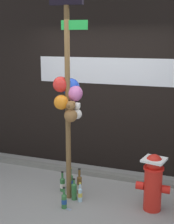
{
  "coord_description": "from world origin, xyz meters",
  "views": [
    {
      "loc": [
        1.58,
        -3.72,
        2.25
      ],
      "look_at": [
        0.14,
        0.23,
        1.3
      ],
      "focal_mm": 51.66,
      "sensor_mm": 36.0,
      "label": 1
    }
  ],
  "objects_px": {
    "memorial_post": "(68,81)",
    "fire_hydrant": "(153,181)",
    "bottle_0": "(74,191)",
    "bottle_2": "(63,184)",
    "bottle_4": "(79,184)",
    "bottle_1": "(64,200)",
    "bottle_3": "(80,194)",
    "bottle_5": "(71,181)"
  },
  "relations": [
    {
      "from": "memorial_post",
      "to": "fire_hydrant",
      "type": "height_order",
      "value": "memorial_post"
    },
    {
      "from": "memorial_post",
      "to": "bottle_0",
      "type": "relative_size",
      "value": 9.47
    },
    {
      "from": "fire_hydrant",
      "to": "bottle_2",
      "type": "relative_size",
      "value": 2.51
    },
    {
      "from": "fire_hydrant",
      "to": "bottle_4",
      "type": "height_order",
      "value": "fire_hydrant"
    },
    {
      "from": "bottle_1",
      "to": "fire_hydrant",
      "type": "bearing_deg",
      "value": 18.63
    },
    {
      "from": "bottle_2",
      "to": "bottle_3",
      "type": "xyz_separation_m",
      "value": [
        0.37,
        -0.21,
        -0.0
      ]
    },
    {
      "from": "bottle_5",
      "to": "bottle_4",
      "type": "bearing_deg",
      "value": -26.05
    },
    {
      "from": "fire_hydrant",
      "to": "bottle_2",
      "type": "xyz_separation_m",
      "value": [
        -1.36,
        0.08,
        -0.3
      ]
    },
    {
      "from": "bottle_0",
      "to": "bottle_2",
      "type": "relative_size",
      "value": 1.03
    },
    {
      "from": "fire_hydrant",
      "to": "bottle_3",
      "type": "relative_size",
      "value": 2.77
    },
    {
      "from": "memorial_post",
      "to": "fire_hydrant",
      "type": "relative_size",
      "value": 3.87
    },
    {
      "from": "memorial_post",
      "to": "bottle_2",
      "type": "bearing_deg",
      "value": 141.82
    },
    {
      "from": "fire_hydrant",
      "to": "bottle_0",
      "type": "xyz_separation_m",
      "value": [
        -1.09,
        -0.11,
        -0.28
      ]
    },
    {
      "from": "fire_hydrant",
      "to": "bottle_2",
      "type": "height_order",
      "value": "fire_hydrant"
    },
    {
      "from": "memorial_post",
      "to": "bottle_0",
      "type": "xyz_separation_m",
      "value": [
        0.09,
        -0.04,
        -1.57
      ]
    },
    {
      "from": "bottle_0",
      "to": "bottle_1",
      "type": "bearing_deg",
      "value": -97.16
    },
    {
      "from": "bottle_3",
      "to": "bottle_2",
      "type": "bearing_deg",
      "value": 150.44
    },
    {
      "from": "fire_hydrant",
      "to": "bottle_4",
      "type": "relative_size",
      "value": 1.99
    },
    {
      "from": "bottle_2",
      "to": "bottle_1",
      "type": "bearing_deg",
      "value": -63.15
    },
    {
      "from": "memorial_post",
      "to": "bottle_3",
      "type": "distance_m",
      "value": 1.61
    },
    {
      "from": "fire_hydrant",
      "to": "bottle_3",
      "type": "xyz_separation_m",
      "value": [
        -0.99,
        -0.13,
        -0.3
      ]
    },
    {
      "from": "bottle_3",
      "to": "bottle_4",
      "type": "relative_size",
      "value": 0.72
    },
    {
      "from": "bottle_2",
      "to": "bottle_4",
      "type": "distance_m",
      "value": 0.27
    },
    {
      "from": "bottle_2",
      "to": "memorial_post",
      "type": "bearing_deg",
      "value": -38.18
    },
    {
      "from": "bottle_3",
      "to": "bottle_0",
      "type": "bearing_deg",
      "value": 166.61
    },
    {
      "from": "bottle_0",
      "to": "bottle_4",
      "type": "relative_size",
      "value": 0.81
    },
    {
      "from": "memorial_post",
      "to": "bottle_5",
      "type": "height_order",
      "value": "memorial_post"
    },
    {
      "from": "fire_hydrant",
      "to": "bottle_3",
      "type": "height_order",
      "value": "fire_hydrant"
    },
    {
      "from": "bottle_3",
      "to": "bottle_5",
      "type": "distance_m",
      "value": 0.41
    },
    {
      "from": "bottle_0",
      "to": "memorial_post",
      "type": "bearing_deg",
      "value": 153.53
    },
    {
      "from": "memorial_post",
      "to": "bottle_3",
      "type": "bearing_deg",
      "value": -19.67
    },
    {
      "from": "bottle_1",
      "to": "bottle_4",
      "type": "bearing_deg",
      "value": 85.56
    },
    {
      "from": "bottle_3",
      "to": "bottle_4",
      "type": "height_order",
      "value": "bottle_4"
    },
    {
      "from": "memorial_post",
      "to": "bottle_1",
      "type": "height_order",
      "value": "memorial_post"
    },
    {
      "from": "memorial_post",
      "to": "bottle_4",
      "type": "xyz_separation_m",
      "value": [
        0.09,
        0.16,
        -1.56
      ]
    },
    {
      "from": "memorial_post",
      "to": "bottle_4",
      "type": "bearing_deg",
      "value": 60.72
    },
    {
      "from": "bottle_0",
      "to": "bottle_3",
      "type": "xyz_separation_m",
      "value": [
        0.1,
        -0.02,
        -0.02
      ]
    },
    {
      "from": "bottle_4",
      "to": "bottle_5",
      "type": "bearing_deg",
      "value": 153.95
    },
    {
      "from": "memorial_post",
      "to": "bottle_1",
      "type": "xyz_separation_m",
      "value": [
        0.05,
        -0.32,
        -1.59
      ]
    },
    {
      "from": "memorial_post",
      "to": "bottle_3",
      "type": "height_order",
      "value": "memorial_post"
    },
    {
      "from": "bottle_1",
      "to": "bottle_3",
      "type": "bearing_deg",
      "value": 61.38
    },
    {
      "from": "bottle_1",
      "to": "bottle_5",
      "type": "xyz_separation_m",
      "value": [
        -0.14,
        0.56,
        0.01
      ]
    }
  ]
}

